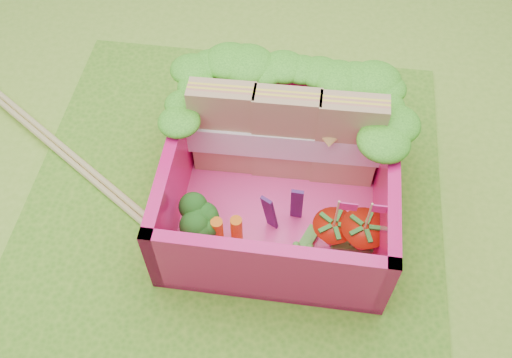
{
  "coord_description": "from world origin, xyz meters",
  "views": [
    {
      "loc": [
        0.4,
        -1.99,
        3.04
      ],
      "look_at": [
        0.14,
        -0.04,
        0.28
      ],
      "focal_mm": 40.0,
      "sensor_mm": 36.0,
      "label": 1
    }
  ],
  "objects": [
    {
      "name": "bento_box",
      "position": [
        0.28,
        -0.04,
        0.31
      ],
      "size": [
        1.3,
        1.3,
        0.55
      ],
      "color": "#E6136A",
      "rests_on": "placemat"
    },
    {
      "name": "placemat",
      "position": [
        0.0,
        0.0,
        0.01
      ],
      "size": [
        2.6,
        2.6,
        0.03
      ],
      "primitive_type": "cube",
      "color": "#509722",
      "rests_on": "ground"
    },
    {
      "name": "chopsticks",
      "position": [
        -1.01,
        0.06,
        0.05
      ],
      "size": [
        1.93,
        1.29,
        0.04
      ],
      "color": "#E7CF7F",
      "rests_on": "placemat"
    },
    {
      "name": "carrot_sticks",
      "position": [
        0.02,
        -0.38,
        0.2
      ],
      "size": [
        0.17,
        0.11,
        0.26
      ],
      "color": "#DC5E12",
      "rests_on": "bento_floor"
    },
    {
      "name": "lettuce_ruffle",
      "position": [
        0.28,
        0.44,
        0.64
      ],
      "size": [
        1.43,
        0.77,
        0.11
      ],
      "color": "#2C7F17",
      "rests_on": "bento_box"
    },
    {
      "name": "sandwich_stack",
      "position": [
        0.29,
        0.21,
        0.41
      ],
      "size": [
        1.24,
        0.2,
        0.68
      ],
      "color": "tan",
      "rests_on": "bento_floor"
    },
    {
      "name": "ground",
      "position": [
        0.0,
        0.0,
        0.0
      ],
      "size": [
        14.0,
        14.0,
        0.0
      ],
      "primitive_type": "plane",
      "color": "#7EB533",
      "rests_on": "ground"
    },
    {
      "name": "purple_wedges",
      "position": [
        0.33,
        -0.22,
        0.27
      ],
      "size": [
        0.22,
        0.12,
        0.38
      ],
      "color": "#421752",
      "rests_on": "bento_floor"
    },
    {
      "name": "strawberry_left",
      "position": [
        0.62,
        -0.32,
        0.21
      ],
      "size": [
        0.24,
        0.24,
        0.48
      ],
      "color": "red",
      "rests_on": "bento_floor"
    },
    {
      "name": "snap_peas",
      "position": [
        0.62,
        -0.35,
        0.11
      ],
      "size": [
        0.58,
        0.32,
        0.05
      ],
      "color": "green",
      "rests_on": "bento_floor"
    },
    {
      "name": "bento_floor",
      "position": [
        0.28,
        -0.04,
        0.06
      ],
      "size": [
        1.3,
        1.3,
        0.05
      ],
      "primitive_type": "cube",
      "color": "#FF4197",
      "rests_on": "placemat"
    },
    {
      "name": "strawberry_right",
      "position": [
        0.78,
        -0.33,
        0.22
      ],
      "size": [
        0.27,
        0.27,
        0.51
      ],
      "color": "red",
      "rests_on": "bento_floor"
    },
    {
      "name": "broccoli",
      "position": [
        -0.16,
        -0.39,
        0.27
      ],
      "size": [
        0.32,
        0.32,
        0.27
      ],
      "color": "#6FA550",
      "rests_on": "bento_floor"
    }
  ]
}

